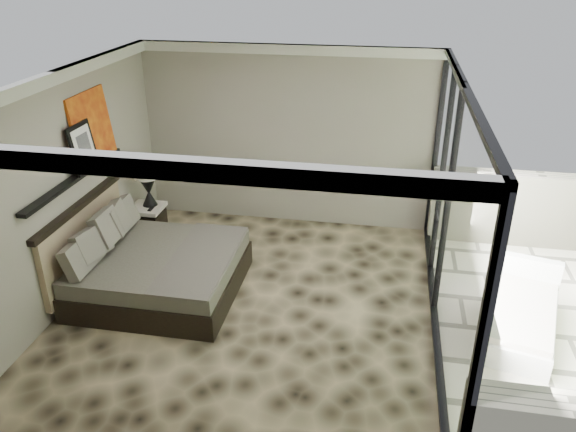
% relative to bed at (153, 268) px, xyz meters
% --- Properties ---
extents(floor, '(5.00, 5.00, 0.00)m').
position_rel_bed_xyz_m(floor, '(1.31, -0.10, -0.33)').
color(floor, black).
rests_on(floor, ground).
extents(ceiling, '(4.50, 5.00, 0.02)m').
position_rel_bed_xyz_m(ceiling, '(1.31, -0.10, 2.46)').
color(ceiling, silver).
rests_on(ceiling, back_wall).
extents(back_wall, '(4.50, 0.02, 2.80)m').
position_rel_bed_xyz_m(back_wall, '(1.31, 2.39, 1.07)').
color(back_wall, gray).
rests_on(back_wall, floor).
extents(left_wall, '(0.02, 5.00, 2.80)m').
position_rel_bed_xyz_m(left_wall, '(-0.93, -0.10, 1.07)').
color(left_wall, gray).
rests_on(left_wall, floor).
extents(glass_wall, '(0.08, 5.00, 2.80)m').
position_rel_bed_xyz_m(glass_wall, '(3.56, -0.10, 1.07)').
color(glass_wall, white).
rests_on(glass_wall, floor).
extents(terrace_slab, '(3.00, 5.00, 0.12)m').
position_rel_bed_xyz_m(terrace_slab, '(5.06, -0.10, -0.39)').
color(terrace_slab, beige).
rests_on(terrace_slab, ground).
extents(picture_ledge, '(0.12, 2.20, 0.05)m').
position_rel_bed_xyz_m(picture_ledge, '(-0.87, -0.00, 1.17)').
color(picture_ledge, black).
rests_on(picture_ledge, left_wall).
extents(bed, '(2.01, 1.95, 1.11)m').
position_rel_bed_xyz_m(bed, '(0.00, 0.00, 0.00)').
color(bed, black).
rests_on(bed, floor).
extents(nightstand, '(0.49, 0.49, 0.48)m').
position_rel_bed_xyz_m(nightstand, '(-0.66, 1.39, -0.09)').
color(nightstand, black).
rests_on(nightstand, floor).
extents(table_lamp, '(0.39, 0.39, 0.72)m').
position_rel_bed_xyz_m(table_lamp, '(-0.62, 1.45, 0.65)').
color(table_lamp, black).
rests_on(table_lamp, nightstand).
extents(abstract_canvas, '(0.13, 0.90, 0.90)m').
position_rel_bed_xyz_m(abstract_canvas, '(-0.88, 0.58, 1.65)').
color(abstract_canvas, '#B0490F').
rests_on(abstract_canvas, picture_ledge).
extents(framed_print, '(0.11, 0.50, 0.60)m').
position_rel_bed_xyz_m(framed_print, '(-0.83, 0.21, 1.50)').
color(framed_print, black).
rests_on(framed_print, picture_ledge).
extents(lounger, '(1.16, 1.72, 0.61)m').
position_rel_bed_xyz_m(lounger, '(4.49, -0.05, -0.14)').
color(lounger, white).
rests_on(lounger, terrace_slab).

